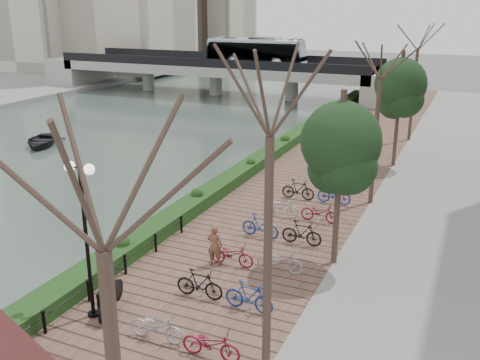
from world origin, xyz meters
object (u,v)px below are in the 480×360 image
Objects in this scene: boat at (41,141)px; lamppost at (83,207)px; motorcycle at (111,295)px; pedestrian at (215,245)px.

lamppost is at bearing -71.72° from boat.
pedestrian reaches higher than motorcycle.
boat is (-20.11, 12.22, -0.86)m from pedestrian.
pedestrian is (1.92, 4.62, -2.85)m from lamppost.
lamppost is at bearing -143.27° from motorcycle.
pedestrian is (1.59, 4.13, 0.24)m from motorcycle.
motorcycle is (0.33, 0.48, -3.09)m from lamppost.
motorcycle is 0.45× the size of boat.
pedestrian is 23.54m from boat.
pedestrian is 0.40× the size of boat.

